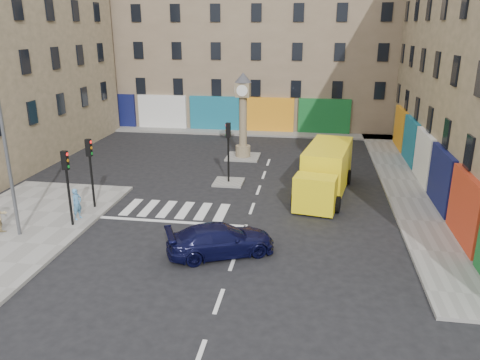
% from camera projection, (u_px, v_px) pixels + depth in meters
% --- Properties ---
extents(ground, '(120.00, 120.00, 0.00)m').
position_uv_depth(ground, '(241.00, 241.00, 21.38)').
color(ground, black).
rests_on(ground, ground).
extents(sidewalk_right, '(2.60, 30.00, 0.15)m').
position_uv_depth(sidewalk_right, '(401.00, 180.00, 29.45)').
color(sidewalk_right, gray).
rests_on(sidewalk_right, ground).
extents(sidewalk_far, '(32.00, 2.40, 0.15)m').
position_uv_depth(sidewalk_far, '(235.00, 132.00, 42.76)').
color(sidewalk_far, gray).
rests_on(sidewalk_far, ground).
extents(island_near, '(1.80, 1.80, 0.12)m').
position_uv_depth(island_near, '(229.00, 182.00, 29.15)').
color(island_near, gray).
rests_on(island_near, ground).
extents(island_far, '(2.40, 2.40, 0.12)m').
position_uv_depth(island_far, '(243.00, 157.00, 34.78)').
color(island_far, gray).
rests_on(island_far, ground).
extents(building_far, '(32.00, 10.00, 17.00)m').
position_uv_depth(building_far, '(244.00, 35.00, 45.55)').
color(building_far, '#8C765D').
rests_on(building_far, ground).
extents(building_left, '(8.00, 20.00, 15.00)m').
position_uv_depth(building_left, '(2.00, 53.00, 33.07)').
color(building_left, tan).
rests_on(building_left, ground).
extents(traffic_light_left_near, '(0.28, 0.22, 3.70)m').
position_uv_depth(traffic_light_left_near, '(67.00, 176.00, 21.96)').
color(traffic_light_left_near, black).
rests_on(traffic_light_left_near, sidewalk_left).
extents(traffic_light_left_far, '(0.28, 0.22, 3.70)m').
position_uv_depth(traffic_light_left_far, '(90.00, 162.00, 24.21)').
color(traffic_light_left_far, black).
rests_on(traffic_light_left_far, sidewalk_left).
extents(traffic_light_island, '(0.28, 0.22, 3.70)m').
position_uv_depth(traffic_light_island, '(228.00, 143.00, 28.36)').
color(traffic_light_island, black).
rests_on(traffic_light_island, island_near).
extents(lamp_post, '(0.50, 0.25, 8.30)m').
position_uv_depth(lamp_post, '(4.00, 136.00, 20.25)').
color(lamp_post, '#595B60').
rests_on(lamp_post, sidewalk_left).
extents(clock_pillar, '(1.20, 1.20, 6.10)m').
position_uv_depth(clock_pillar, '(243.00, 110.00, 33.68)').
color(clock_pillar, tan).
rests_on(clock_pillar, island_far).
extents(navy_sedan, '(4.98, 3.64, 1.34)m').
position_uv_depth(navy_sedan, '(221.00, 240.00, 19.94)').
color(navy_sedan, black).
rests_on(navy_sedan, ground).
extents(yellow_van, '(3.51, 7.68, 2.69)m').
position_uv_depth(yellow_van, '(325.00, 171.00, 27.07)').
color(yellow_van, yellow).
rests_on(yellow_van, ground).
extents(pedestrian_blue, '(0.52, 0.66, 1.58)m').
position_uv_depth(pedestrian_blue, '(77.00, 204.00, 23.20)').
color(pedestrian_blue, '#538EBD').
rests_on(pedestrian_blue, sidewalk_left).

